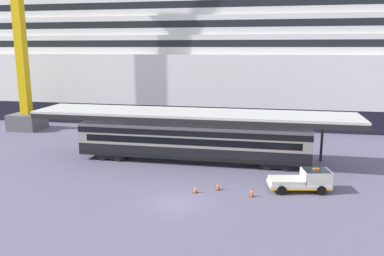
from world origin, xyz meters
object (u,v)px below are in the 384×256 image
traffic_cone_mid (195,189)px  traffic_cone_far (218,186)px  traffic_cone_near (252,192)px  service_truck (305,180)px  cruise_ship (138,44)px  dockside_crane (22,18)px  train_carriage (192,142)px

traffic_cone_mid → traffic_cone_far: bearing=31.0°
traffic_cone_far → traffic_cone_near: bearing=-19.1°
service_truck → traffic_cone_near: (-4.39, -2.24, -0.60)m
cruise_ship → traffic_cone_far: cruise_ship is taller
traffic_cone_far → dockside_crane: size_ratio=0.01×
train_carriage → dockside_crane: dockside_crane is taller
traffic_cone_far → traffic_cone_mid: bearing=-149.0°
traffic_cone_near → traffic_cone_mid: (-4.77, -0.04, -0.07)m
traffic_cone_mid → dockside_crane: size_ratio=0.01×
cruise_ship → service_truck: 49.60m
cruise_ship → service_truck: bearing=-54.3°
traffic_cone_near → dockside_crane: size_ratio=0.02×
train_carriage → traffic_cone_mid: size_ratio=37.96×
service_truck → traffic_cone_near: service_truck is taller
cruise_ship → traffic_cone_far: (20.76, -40.33, -12.42)m
traffic_cone_mid → dockside_crane: (-29.26, 20.95, 15.94)m
traffic_cone_far → dockside_crane: dockside_crane is taller
traffic_cone_near → traffic_cone_far: traffic_cone_near is taller
cruise_ship → traffic_cone_mid: bearing=-65.4°
train_carriage → service_truck: bearing=-29.7°
traffic_cone_near → service_truck: bearing=27.0°
service_truck → traffic_cone_mid: bearing=-166.0°
service_truck → dockside_crane: bearing=154.1°
train_carriage → traffic_cone_mid: 9.13m
train_carriage → traffic_cone_near: bearing=-51.7°
cruise_ship → traffic_cone_mid: 47.22m
cruise_ship → traffic_cone_far: 47.03m
traffic_cone_mid → traffic_cone_far: size_ratio=0.96×
cruise_ship → traffic_cone_near: 49.27m
dockside_crane → traffic_cone_mid: bearing=-35.6°
cruise_ship → service_truck: cruise_ship is taller
traffic_cone_near → dockside_crane: bearing=148.4°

